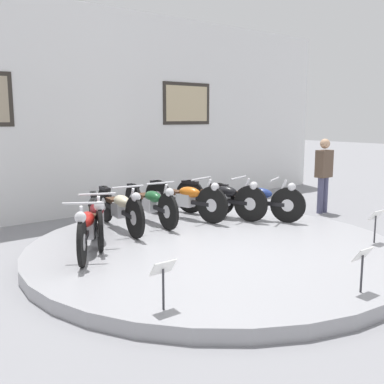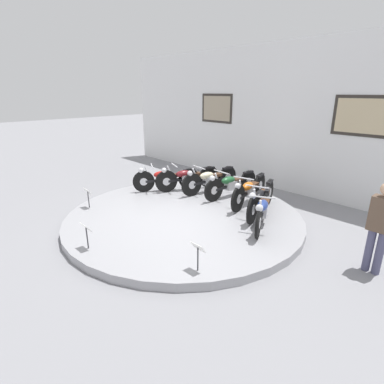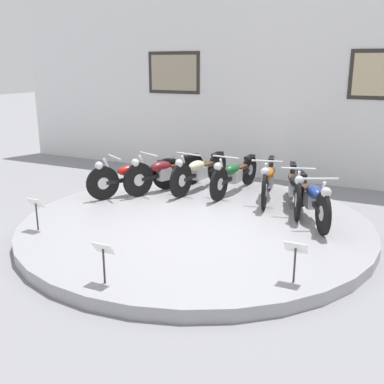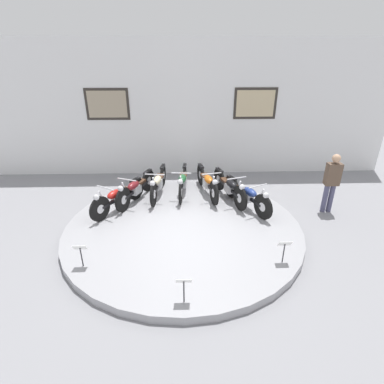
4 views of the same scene
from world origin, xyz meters
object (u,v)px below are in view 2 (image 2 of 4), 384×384
object	(u,v)px
motorcycle_red	(165,178)
motorcycle_orange	(249,190)
motorcycle_maroon	(187,177)
motorcycle_black	(261,198)
motorcycle_green	(231,183)
info_placard_front_right	(198,251)
motorcycle_blue	(263,209)
motorcycle_cream	(209,179)
visitor_standing	(380,224)
info_placard_front_left	(88,194)
info_placard_front_centre	(86,231)

from	to	relation	value
motorcycle_red	motorcycle_orange	size ratio (longest dim) A/B	0.86
motorcycle_maroon	motorcycle_black	world-z (taller)	motorcycle_black
motorcycle_green	info_placard_front_right	bearing A→B (deg)	-58.85
motorcycle_blue	info_placard_front_right	world-z (taller)	motorcycle_blue
motorcycle_cream	motorcycle_black	xyz separation A→B (m)	(1.99, -0.34, 0.00)
motorcycle_cream	motorcycle_green	bearing A→B (deg)	9.60
motorcycle_cream	info_placard_front_right	bearing A→B (deg)	-49.63
motorcycle_maroon	visitor_standing	xyz separation A→B (m)	(5.17, -0.45, 0.34)
motorcycle_red	motorcycle_green	world-z (taller)	same
motorcycle_blue	info_placard_front_left	distance (m)	4.29
motorcycle_maroon	info_placard_front_left	distance (m)	2.86
motorcycle_orange	visitor_standing	distance (m)	3.29
motorcycle_blue	info_placard_front_centre	bearing A→B (deg)	-117.39
motorcycle_blue	info_placard_front_centre	size ratio (longest dim) A/B	3.54
motorcycle_black	info_placard_front_left	distance (m)	4.27
info_placard_front_centre	info_placard_front_left	bearing A→B (deg)	153.62
motorcycle_black	motorcycle_maroon	bearing A→B (deg)	179.99
motorcycle_green	info_placard_front_right	size ratio (longest dim) A/B	3.87
info_placard_front_left	info_placard_front_centre	size ratio (longest dim) A/B	1.00
motorcycle_cream	info_placard_front_left	size ratio (longest dim) A/B	3.91
motorcycle_orange	visitor_standing	xyz separation A→B (m)	(3.17, -0.79, 0.34)
motorcycle_cream	info_placard_front_right	distance (m)	4.10
motorcycle_red	info_placard_front_left	size ratio (longest dim) A/B	3.35
motorcycle_cream	info_placard_front_centre	distance (m)	4.15
motorcycle_blue	visitor_standing	world-z (taller)	visitor_standing
motorcycle_red	visitor_standing	xyz separation A→B (m)	(5.56, 0.06, 0.35)
motorcycle_cream	motorcycle_blue	world-z (taller)	motorcycle_cream
motorcycle_green	motorcycle_orange	xyz separation A→B (m)	(0.71, -0.12, 0.02)
motorcycle_maroon	info_placard_front_right	world-z (taller)	motorcycle_maroon
motorcycle_cream	motorcycle_green	xyz separation A→B (m)	(0.70, 0.12, -0.01)
motorcycle_blue	info_placard_front_right	bearing A→B (deg)	-83.17
motorcycle_green	motorcycle_blue	world-z (taller)	motorcycle_blue
motorcycle_red	motorcycle_blue	world-z (taller)	motorcycle_blue
motorcycle_cream	info_placard_front_right	size ratio (longest dim) A/B	3.91
motorcycle_red	motorcycle_orange	world-z (taller)	motorcycle_orange
motorcycle_red	visitor_standing	distance (m)	5.57
motorcycle_cream	visitor_standing	bearing A→B (deg)	-9.74
motorcycle_maroon	motorcycle_black	bearing A→B (deg)	-0.01
motorcycle_red	info_placard_front_right	world-z (taller)	motorcycle_red
motorcycle_maroon	info_placard_front_centre	xyz separation A→B (m)	(1.30, -3.75, -0.02)
motorcycle_green	motorcycle_black	distance (m)	1.37
info_placard_front_right	visitor_standing	distance (m)	3.05
motorcycle_cream	motorcycle_green	world-z (taller)	motorcycle_cream
motorcycle_orange	info_placard_front_centre	distance (m)	4.15
info_placard_front_right	motorcycle_cream	bearing A→B (deg)	130.37
motorcycle_maroon	motorcycle_blue	xyz separation A→B (m)	(2.98, -0.51, -0.00)
motorcycle_green	visitor_standing	xyz separation A→B (m)	(3.88, -0.90, 0.35)
motorcycle_maroon	motorcycle_cream	distance (m)	0.68
motorcycle_black	motorcycle_orange	bearing A→B (deg)	149.99
motorcycle_maroon	motorcycle_cream	world-z (taller)	motorcycle_cream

